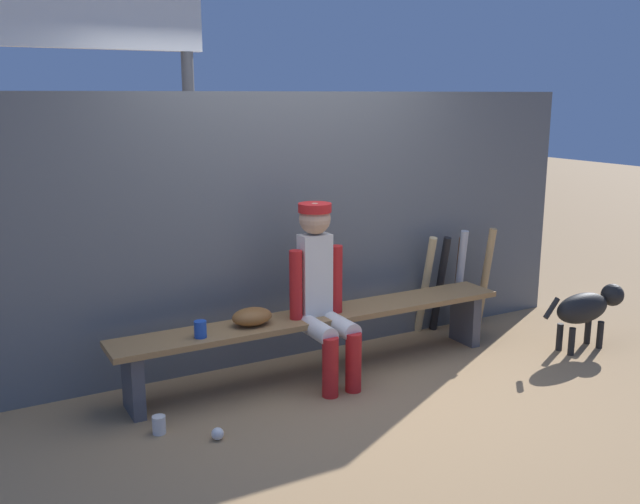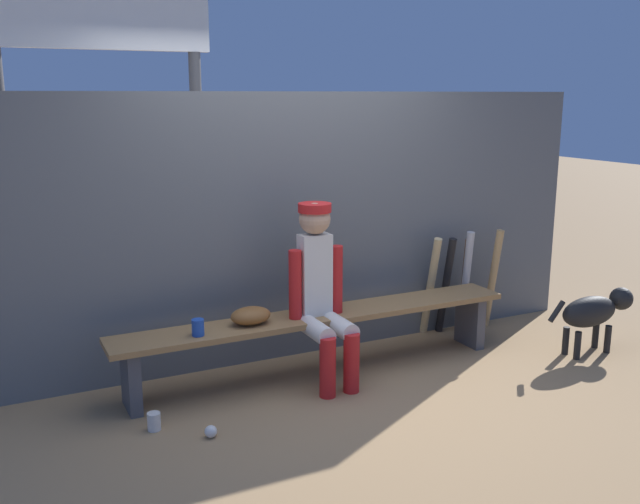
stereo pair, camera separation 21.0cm
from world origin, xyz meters
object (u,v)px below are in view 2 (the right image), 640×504
at_px(baseball_glove, 251,316).
at_px(cup_on_ground, 154,421).
at_px(bat_wood_tan, 493,278).
at_px(bat_wood_natural, 431,286).
at_px(bat_aluminum_black, 446,286).
at_px(scoreboard, 107,41).
at_px(cup_on_bench, 198,327).
at_px(player_seated, 321,288).
at_px(bat_wood_dark, 465,285).
at_px(bat_aluminum_silver, 465,282).
at_px(baseball, 211,431).
at_px(dog, 594,311).
at_px(dugout_bench, 320,325).

xyz_separation_m(baseball_glove, cup_on_ground, (-0.76, -0.34, -0.46)).
bearing_deg(baseball_glove, bat_wood_tan, 6.72).
bearing_deg(bat_wood_tan, bat_wood_natural, 175.90).
bearing_deg(bat_aluminum_black, scoreboard, 153.70).
relative_size(cup_on_bench, scoreboard, 0.03).
height_order(player_seated, bat_wood_dark, player_seated).
bearing_deg(bat_aluminum_black, bat_wood_natural, 175.63).
bearing_deg(bat_aluminum_silver, baseball, -161.28).
height_order(player_seated, dog, player_seated).
relative_size(bat_wood_dark, bat_wood_tan, 0.92).
xyz_separation_m(dugout_bench, bat_wood_natural, (1.17, 0.32, 0.06)).
distance_m(dugout_bench, baseball_glove, 0.55).
bearing_deg(baseball_glove, dugout_bench, 0.00).
height_order(dugout_bench, baseball, dugout_bench).
height_order(bat_wood_natural, bat_wood_tan, bat_wood_tan).
bearing_deg(bat_wood_dark, player_seated, -165.23).
bearing_deg(baseball, bat_wood_tan, 17.06).
relative_size(dugout_bench, dog, 3.54).
bearing_deg(dugout_bench, scoreboard, 126.16).
bearing_deg(baseball, bat_aluminum_black, 20.94).
bearing_deg(cup_on_ground, dugout_bench, 15.00).
distance_m(bat_aluminum_black, bat_aluminum_silver, 0.18).
bearing_deg(bat_aluminum_black, player_seated, -163.24).
height_order(scoreboard, dog, scoreboard).
relative_size(bat_aluminum_black, bat_aluminum_silver, 0.96).
relative_size(bat_aluminum_black, dog, 1.00).
height_order(bat_aluminum_silver, dog, bat_aluminum_silver).
xyz_separation_m(bat_aluminum_black, scoreboard, (-2.41, 1.19, 1.96)).
bearing_deg(dog, bat_aluminum_black, 131.92).
bearing_deg(bat_wood_dark, cup_on_bench, -171.28).
distance_m(player_seated, dog, 2.21).
height_order(bat_wood_natural, bat_aluminum_black, bat_wood_natural).
bearing_deg(bat_aluminum_black, baseball, -159.06).
relative_size(baseball_glove, bat_aluminum_black, 0.33).
bearing_deg(bat_wood_tan, baseball_glove, -173.28).
xyz_separation_m(bat_aluminum_silver, bat_wood_tan, (0.30, 0.01, -0.00)).
bearing_deg(bat_wood_tan, baseball, -162.94).
xyz_separation_m(player_seated, bat_aluminum_silver, (1.53, 0.37, -0.23)).
xyz_separation_m(scoreboard, dog, (3.19, -2.06, -2.05)).
xyz_separation_m(bat_wood_dark, scoreboard, (-2.61, 1.19, 1.98)).
xyz_separation_m(baseball_glove, bat_wood_dark, (2.04, 0.31, -0.11)).
xyz_separation_m(dugout_bench, scoreboard, (-1.10, 1.50, 2.02)).
bearing_deg(dog, bat_wood_natural, 136.46).
xyz_separation_m(baseball, cup_on_ground, (-0.28, 0.24, 0.02)).
distance_m(bat_aluminum_black, baseball, 2.52).
distance_m(cup_on_ground, cup_on_bench, 0.65).
xyz_separation_m(dugout_bench, bat_wood_tan, (1.79, 0.27, 0.07)).
bearing_deg(baseball_glove, bat_wood_natural, 10.55).
height_order(cup_on_ground, cup_on_bench, cup_on_bench).
height_order(bat_aluminum_black, dog, bat_aluminum_black).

